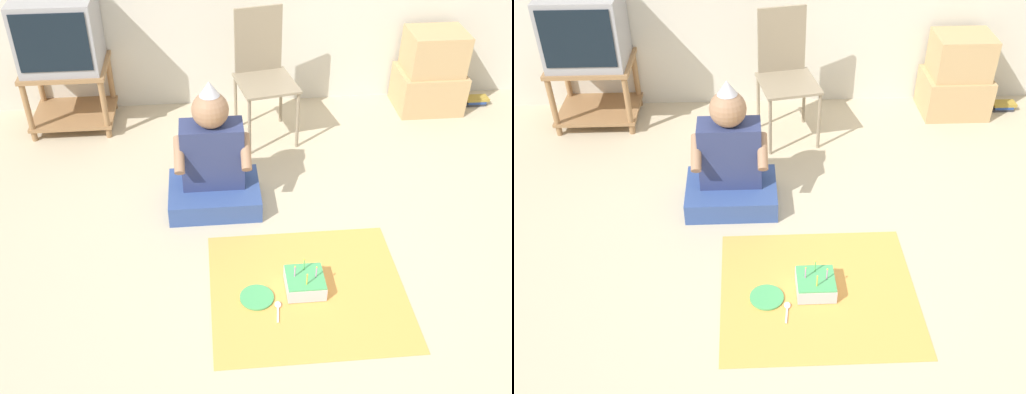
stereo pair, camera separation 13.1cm
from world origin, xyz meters
The scene contains 11 objects.
ground_plane centered at (0.00, 0.00, 0.00)m, with size 16.00×16.00×0.00m, color beige.
tv_stand centered at (-1.67, 1.84, 0.30)m, with size 0.62×0.52×0.50m.
tv centered at (-1.67, 1.85, 0.75)m, with size 0.56×0.49×0.52m.
folding_chair centered at (-0.21, 1.60, 0.53)m, with size 0.48×0.50×0.94m.
cardboard_box_stack centered at (1.17, 1.86, 0.30)m, with size 0.51×0.42×0.65m.
book_pile centered at (1.60, 1.87, 0.03)m, with size 0.19×0.10×0.06m.
person_seated centered at (-0.61, 0.73, 0.28)m, with size 0.58×0.45×0.85m.
party_cloth centered at (-0.13, -0.13, 0.00)m, with size 1.07×0.97×0.01m.
birthday_cake centered at (-0.15, -0.12, 0.05)m, with size 0.21×0.21×0.17m.
paper_plate centered at (-0.42, -0.16, 0.01)m, with size 0.19×0.19×0.01m.
plastic_spoon_near centered at (-0.31, -0.24, 0.01)m, with size 0.04×0.15×0.01m.
Camera 2 is at (-0.50, -2.42, 2.41)m, focal length 42.00 mm.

